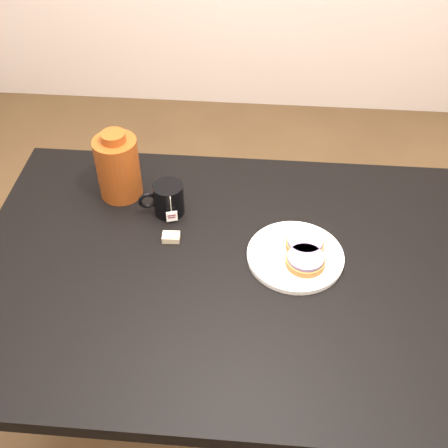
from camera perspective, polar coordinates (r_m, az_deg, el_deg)
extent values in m
plane|color=brown|center=(2.03, 1.86, -18.78)|extent=(4.00, 4.00, 0.00)
cube|color=black|center=(1.42, 2.52, -4.96)|extent=(1.40, 0.90, 0.04)
cylinder|color=black|center=(2.07, -15.24, -2.50)|extent=(0.06, 0.06, 0.71)
cylinder|color=black|center=(2.06, 20.93, -4.56)|extent=(0.06, 0.06, 0.71)
cylinder|color=white|center=(1.43, 7.25, -3.26)|extent=(0.24, 0.24, 0.01)
torus|color=white|center=(1.43, 7.27, -3.07)|extent=(0.24, 0.24, 0.01)
cylinder|color=brown|center=(1.44, 8.20, -2.07)|extent=(0.14, 0.14, 0.02)
cylinder|color=gray|center=(1.43, 8.26, -1.69)|extent=(0.13, 0.13, 0.01)
cylinder|color=brown|center=(1.40, 8.25, -3.77)|extent=(0.13, 0.13, 0.02)
cylinder|color=gray|center=(1.39, 8.31, -3.39)|extent=(0.12, 0.12, 0.01)
cylinder|color=black|center=(1.53, -5.64, 2.55)|extent=(0.10, 0.10, 0.09)
cylinder|color=black|center=(1.50, -5.74, 3.64)|extent=(0.07, 0.07, 0.00)
torus|color=black|center=(1.52, -7.78, 2.36)|extent=(0.05, 0.02, 0.05)
cylinder|color=beige|center=(1.48, -5.43, 2.03)|extent=(0.00, 0.00, 0.05)
cube|color=white|center=(1.51, -5.33, 0.83)|extent=(0.03, 0.01, 0.03)
cube|color=#C6B793|center=(1.47, -5.40, -1.35)|extent=(0.05, 0.03, 0.02)
cylinder|color=#5B230C|center=(1.58, -10.70, 5.63)|extent=(0.14, 0.14, 0.18)
cylinder|color=#5B230C|center=(1.52, -11.19, 8.65)|extent=(0.07, 0.07, 0.02)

